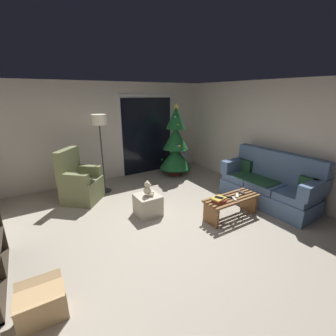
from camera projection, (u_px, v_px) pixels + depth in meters
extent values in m
plane|color=#9E9384|center=(170.00, 230.00, 3.91)|extent=(7.00, 7.00, 0.00)
cube|color=beige|center=(107.00, 132.00, 5.99)|extent=(5.72, 0.12, 2.50)
cube|color=beige|center=(282.00, 140.00, 4.95)|extent=(0.12, 6.00, 2.50)
cube|color=silver|center=(147.00, 134.00, 6.54)|extent=(1.60, 0.02, 2.20)
cube|color=black|center=(148.00, 136.00, 6.54)|extent=(1.50, 0.02, 2.10)
cube|color=slate|center=(266.00, 196.00, 4.82)|extent=(0.83, 1.93, 0.34)
cube|color=slate|center=(297.00, 196.00, 4.24)|extent=(0.70, 0.63, 0.14)
cube|color=slate|center=(267.00, 185.00, 4.73)|extent=(0.70, 0.63, 0.14)
cube|color=slate|center=(242.00, 177.00, 5.22)|extent=(0.70, 0.63, 0.14)
cube|color=slate|center=(278.00, 166.00, 4.79)|extent=(0.27, 1.91, 0.60)
cube|color=slate|center=(314.00, 190.00, 3.99)|extent=(0.77, 0.23, 0.28)
cube|color=slate|center=(235.00, 165.00, 5.36)|extent=(0.77, 0.23, 0.28)
cube|color=#234C2D|center=(256.00, 178.00, 4.89)|extent=(0.63, 0.92, 0.02)
cube|color=#234C2D|center=(308.00, 185.00, 4.21)|extent=(0.13, 0.32, 0.28)
cube|color=#234C2D|center=(245.00, 166.00, 5.32)|extent=(0.13, 0.32, 0.28)
cube|color=brown|center=(239.00, 202.00, 4.08)|extent=(1.10, 0.05, 0.04)
cube|color=brown|center=(235.00, 200.00, 4.15)|extent=(1.10, 0.05, 0.04)
cube|color=brown|center=(232.00, 198.00, 4.22)|extent=(1.10, 0.05, 0.04)
cube|color=brown|center=(228.00, 196.00, 4.29)|extent=(1.10, 0.05, 0.04)
cube|color=brown|center=(225.00, 195.00, 4.36)|extent=(1.10, 0.05, 0.04)
cube|color=brown|center=(211.00, 215.00, 4.04)|extent=(0.05, 0.36, 0.36)
cube|color=brown|center=(249.00, 202.00, 4.53)|extent=(0.05, 0.36, 0.36)
cube|color=black|center=(227.00, 197.00, 4.20)|extent=(0.16, 0.11, 0.02)
cube|color=silver|center=(237.00, 196.00, 4.26)|extent=(0.15, 0.14, 0.02)
cube|color=#ADADB2|center=(234.00, 199.00, 4.13)|extent=(0.11, 0.16, 0.02)
cube|color=#333338|center=(241.00, 192.00, 4.40)|extent=(0.07, 0.16, 0.02)
cube|color=#A32D28|center=(219.00, 201.00, 4.03)|extent=(0.20, 0.20, 0.04)
cube|color=#B79333|center=(219.00, 198.00, 4.04)|extent=(0.27, 0.23, 0.03)
cube|color=black|center=(219.00, 197.00, 4.03)|extent=(0.13, 0.16, 0.01)
cylinder|color=#4C1E19|center=(175.00, 173.00, 6.55)|extent=(0.36, 0.36, 0.10)
cylinder|color=brown|center=(175.00, 169.00, 6.52)|extent=(0.08, 0.08, 0.12)
cone|color=#195628|center=(175.00, 157.00, 6.41)|extent=(0.88, 0.88, 0.60)
cone|color=#195628|center=(176.00, 138.00, 6.24)|extent=(0.70, 0.70, 0.60)
cone|color=#195628|center=(176.00, 118.00, 6.07)|extent=(0.52, 0.52, 0.60)
sphere|color=white|center=(175.00, 117.00, 5.94)|extent=(0.06, 0.06, 0.06)
sphere|color=#B233A5|center=(175.00, 121.00, 6.26)|extent=(0.06, 0.06, 0.06)
sphere|color=gold|center=(178.00, 125.00, 5.96)|extent=(0.06, 0.06, 0.06)
sphere|color=#1E8C33|center=(185.00, 151.00, 6.11)|extent=(0.06, 0.06, 0.06)
sphere|color=gold|center=(180.00, 146.00, 6.02)|extent=(0.06, 0.06, 0.06)
sphere|color=#1E8C33|center=(162.00, 160.00, 6.62)|extent=(0.06, 0.06, 0.06)
sphere|color=#1E8C33|center=(176.00, 118.00, 5.94)|extent=(0.06, 0.06, 0.06)
sphere|color=#1E8C33|center=(183.00, 129.00, 6.25)|extent=(0.06, 0.06, 0.06)
sphere|color=blue|center=(185.00, 155.00, 6.12)|extent=(0.06, 0.06, 0.06)
sphere|color=blue|center=(182.00, 157.00, 6.77)|extent=(0.06, 0.06, 0.06)
sphere|color=blue|center=(177.00, 146.00, 6.00)|extent=(0.06, 0.06, 0.06)
cone|color=#EAD14C|center=(176.00, 106.00, 5.98)|extent=(0.14, 0.14, 0.12)
cube|color=olive|center=(83.00, 194.00, 4.94)|extent=(0.96, 0.96, 0.31)
cube|color=olive|center=(82.00, 183.00, 4.87)|extent=(0.96, 0.96, 0.18)
cube|color=olive|center=(68.00, 164.00, 4.78)|extent=(0.57, 0.62, 0.64)
cube|color=olive|center=(88.00, 170.00, 5.06)|extent=(0.53, 0.49, 0.22)
cube|color=olive|center=(74.00, 179.00, 4.54)|extent=(0.53, 0.49, 0.22)
cylinder|color=#2D2D30|center=(105.00, 191.00, 5.47)|extent=(0.28, 0.28, 0.02)
cylinder|color=#2D2D30|center=(102.00, 159.00, 5.22)|extent=(0.03, 0.03, 1.55)
cylinder|color=beige|center=(99.00, 120.00, 4.95)|extent=(0.32, 0.32, 0.22)
cube|color=#B2A893|center=(148.00, 205.00, 4.36)|extent=(0.44, 0.44, 0.40)
cylinder|color=beige|center=(151.00, 193.00, 4.33)|extent=(0.13, 0.12, 0.06)
cylinder|color=beige|center=(150.00, 195.00, 4.24)|extent=(0.13, 0.12, 0.06)
sphere|color=beige|center=(147.00, 190.00, 4.27)|extent=(0.15, 0.15, 0.15)
sphere|color=beige|center=(147.00, 185.00, 4.23)|extent=(0.11, 0.11, 0.11)
sphere|color=#F4E5C1|center=(150.00, 185.00, 4.23)|extent=(0.04, 0.04, 0.04)
sphere|color=beige|center=(147.00, 181.00, 4.25)|extent=(0.04, 0.04, 0.04)
sphere|color=beige|center=(147.00, 183.00, 4.18)|extent=(0.04, 0.04, 0.04)
sphere|color=beige|center=(149.00, 188.00, 4.33)|extent=(0.06, 0.06, 0.06)
sphere|color=beige|center=(148.00, 192.00, 4.20)|extent=(0.06, 0.06, 0.06)
cube|color=tan|center=(42.00, 306.00, 2.33)|extent=(0.46, 0.27, 0.33)
cube|color=tan|center=(38.00, 280.00, 2.41)|extent=(0.44, 0.11, 0.06)
cube|color=tan|center=(40.00, 305.00, 2.13)|extent=(0.44, 0.11, 0.06)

